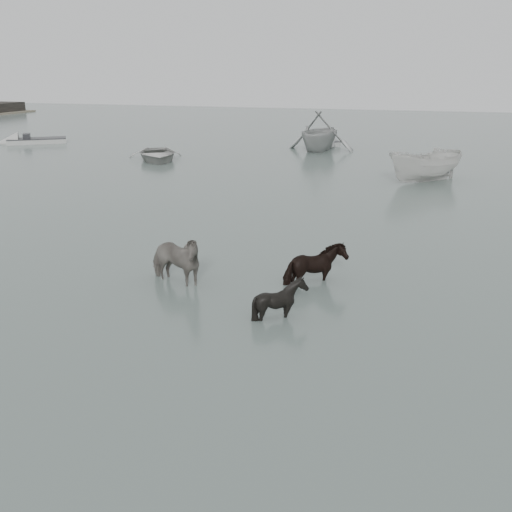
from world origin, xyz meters
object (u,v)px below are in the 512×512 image
Objects in this scene: rowboat_lead at (157,152)px; pony_dark at (316,258)px; pony_pinto at (174,255)px; pony_black at (280,292)px.

pony_dark is at bearing -83.26° from rowboat_lead.
pony_pinto is 1.34× the size of pony_dark.
pony_pinto is at bearing -92.51° from rowboat_lead.
pony_pinto is 3.71m from pony_dark.
pony_dark is (3.53, 1.15, -0.10)m from pony_pinto.
pony_black reaches higher than rowboat_lead.
pony_dark is 0.31× the size of rowboat_lead.
pony_dark is at bearing -3.72° from pony_black.
pony_pinto is 1.59× the size of pony_black.
rowboat_lead is at bearing 61.18° from pony_dark.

